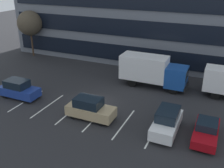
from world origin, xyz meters
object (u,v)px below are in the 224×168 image
suv_navy (19,89)px  suv_white (167,121)px  bare_tree (30,23)px  sedan_maroon (206,131)px  suv_tan (90,109)px  box_truck_blue (152,70)px

suv_navy → suv_white: bearing=-0.0°
bare_tree → sedan_maroon: bearing=-24.2°
suv_tan → bare_tree: bearing=142.9°
suv_white → sedan_maroon: suv_white is taller
sedan_maroon → suv_navy: size_ratio=1.00×
suv_white → sedan_maroon: 3.20m
sedan_maroon → bare_tree: bare_tree is taller
suv_tan → box_truck_blue: bearing=71.9°
box_truck_blue → suv_white: box_truck_blue is taller
suv_white → suv_tan: (-7.02, -0.66, -0.01)m
box_truck_blue → sedan_maroon: size_ratio=1.78×
box_truck_blue → suv_white: size_ratio=1.73×
suv_tan → bare_tree: 22.88m
suv_white → suv_navy: 16.16m
suv_white → bare_tree: bare_tree is taller
sedan_maroon → suv_tan: bearing=-174.7°
box_truck_blue → suv_tan: box_truck_blue is taller
box_truck_blue → suv_white: bearing=-66.1°
sedan_maroon → suv_tan: size_ratio=0.98×
suv_navy → suv_tan: bearing=-4.2°
suv_white → bare_tree: (-24.95, 12.91, 4.25)m
suv_tan → bare_tree: (-17.93, 13.57, 4.26)m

